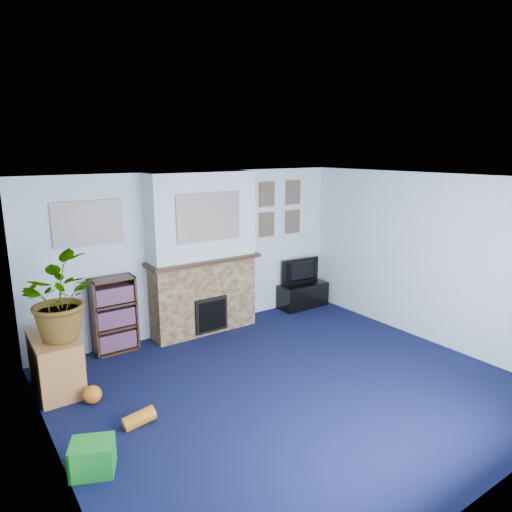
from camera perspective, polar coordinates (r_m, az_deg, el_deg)
floor at (r=5.58m, az=4.07°, el=-15.87°), size 5.00×4.50×0.01m
ceiling at (r=4.89m, az=4.53°, el=9.54°), size 5.00×4.50×0.01m
wall_back at (r=6.94m, az=-7.47°, el=0.52°), size 5.00×0.04×2.40m
wall_front at (r=3.76m, az=26.89°, el=-11.93°), size 5.00×0.04×2.40m
wall_left at (r=4.11m, az=-24.36°, el=-9.54°), size 0.04×4.50×2.40m
wall_right at (r=6.91m, az=20.62°, el=-0.28°), size 0.04×4.50×2.40m
chimney_breast at (r=6.77m, az=-6.67°, el=0.08°), size 1.72×0.50×2.40m
collage_main at (r=6.48m, az=-5.92°, el=4.87°), size 1.00×0.03×0.68m
collage_left at (r=6.28m, az=-20.24°, el=3.87°), size 0.90×0.03×0.58m
portrait_tl at (r=7.48m, az=1.37°, el=7.74°), size 0.30×0.03×0.40m
portrait_tr at (r=7.81m, az=4.66°, el=7.93°), size 0.30×0.03×0.40m
portrait_bl at (r=7.54m, az=1.35°, el=3.95°), size 0.30×0.03×0.40m
portrait_br at (r=7.87m, az=4.59°, el=4.30°), size 0.30×0.03×0.40m
tv_stand at (r=8.08m, az=5.88°, el=-4.79°), size 0.89×0.37×0.42m
television at (r=7.98m, az=5.86°, el=-1.93°), size 0.76×0.17×0.43m
bookshelf at (r=6.52m, az=-17.31°, el=-7.21°), size 0.58×0.28×1.05m
sideboard at (r=5.80m, az=-23.78°, el=-11.97°), size 0.46×0.83×0.64m
potted_plant at (r=5.50m, az=-23.89°, el=-4.83°), size 0.83×0.93×0.94m
mantel_clock at (r=6.72m, az=-6.54°, el=0.29°), size 0.09×0.05×0.12m
mantel_candle at (r=6.87m, az=-4.13°, el=0.72°), size 0.05×0.05×0.15m
mantel_teddy at (r=6.51m, az=-10.24°, el=-0.28°), size 0.14×0.14×0.14m
mantel_can at (r=7.05m, az=-1.71°, el=0.91°), size 0.05×0.05×0.11m
green_crate at (r=4.48m, az=-19.76°, el=-22.63°), size 0.44×0.41×0.29m
toy_ball at (r=5.50m, az=-19.75°, el=-16.08°), size 0.20×0.20×0.20m
toy_block at (r=4.49m, az=-19.70°, el=-23.00°), size 0.23×0.23×0.23m
toy_tube at (r=5.00m, az=-14.41°, el=-19.09°), size 0.34×0.15×0.20m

